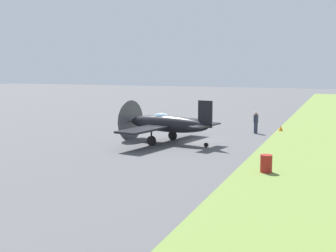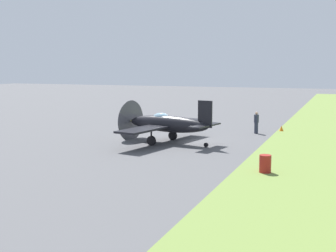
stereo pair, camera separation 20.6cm
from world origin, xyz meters
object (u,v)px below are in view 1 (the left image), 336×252
(ground_crew_chief, at_px, (256,122))
(fuel_drum, at_px, (266,164))
(airplane_lead, at_px, (166,124))
(runway_marker_cone, at_px, (281,128))

(ground_crew_chief, bearing_deg, fuel_drum, -5.55)
(airplane_lead, xyz_separation_m, ground_crew_chief, (6.78, -5.02, -0.44))
(fuel_drum, height_order, runway_marker_cone, fuel_drum)
(airplane_lead, relative_size, fuel_drum, 10.13)
(ground_crew_chief, distance_m, runway_marker_cone, 2.80)
(ground_crew_chief, xyz_separation_m, runway_marker_cone, (2.12, -1.70, -0.69))
(fuel_drum, bearing_deg, airplane_lead, 50.29)
(fuel_drum, xyz_separation_m, runway_marker_cone, (15.48, 1.21, -0.23))
(fuel_drum, bearing_deg, ground_crew_chief, 12.25)
(runway_marker_cone, bearing_deg, airplane_lead, 142.95)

